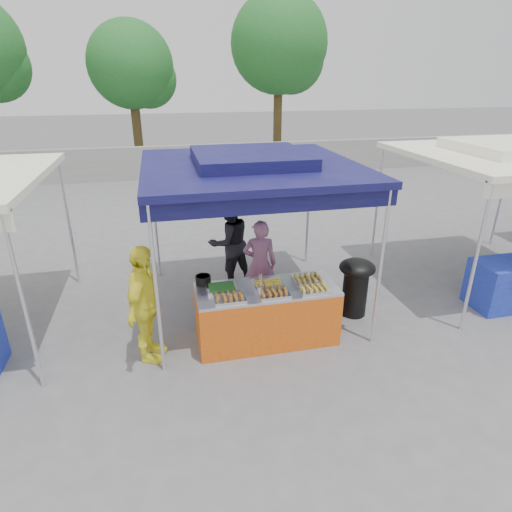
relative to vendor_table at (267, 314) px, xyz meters
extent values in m
plane|color=slate|center=(0.00, 0.10, -0.43)|extent=(80.00, 80.00, 0.00)
cube|color=gray|center=(0.00, 11.10, 0.17)|extent=(40.00, 0.25, 1.20)
cylinder|color=silver|center=(-1.50, -0.40, 0.72)|extent=(0.05, 0.05, 2.30)
cylinder|color=silver|center=(1.50, -0.40, 0.72)|extent=(0.05, 0.05, 2.30)
cylinder|color=silver|center=(-1.50, 2.60, 0.72)|extent=(0.05, 0.05, 2.30)
cylinder|color=silver|center=(1.50, 2.60, 0.72)|extent=(0.05, 0.05, 2.30)
cube|color=#131249|center=(0.00, 1.10, 1.92)|extent=(3.20, 3.20, 0.10)
cube|color=#131249|center=(0.00, 1.10, 2.05)|extent=(1.65, 1.65, 0.18)
cube|color=#131249|center=(0.00, -0.40, 1.77)|extent=(3.20, 0.04, 0.25)
cylinder|color=silver|center=(-3.00, -0.40, 0.72)|extent=(0.05, 0.05, 2.30)
cylinder|color=silver|center=(-3.00, 2.60, 0.72)|extent=(0.05, 0.05, 2.30)
cylinder|color=silver|center=(3.00, -0.40, 0.72)|extent=(0.05, 0.05, 2.30)
cylinder|color=silver|center=(3.00, 2.60, 0.72)|extent=(0.05, 0.05, 2.30)
cylinder|color=silver|center=(6.00, 2.60, 0.72)|extent=(0.05, 0.05, 2.30)
cube|color=white|center=(4.50, 1.10, 1.92)|extent=(3.20, 3.20, 0.10)
cube|color=white|center=(4.50, 1.10, 2.05)|extent=(1.65, 1.65, 0.18)
cylinder|color=#49381C|center=(-2.09, 13.22, 1.34)|extent=(0.36, 0.36, 3.53)
sphere|color=#236927|center=(-2.09, 13.22, 3.51)|extent=(3.23, 3.23, 3.23)
sphere|color=#236927|center=(-1.49, 13.42, 3.01)|extent=(2.22, 2.22, 2.22)
cylinder|color=#49381C|center=(3.75, 13.18, 1.70)|extent=(0.36, 0.36, 4.25)
sphere|color=#236927|center=(3.75, 13.18, 4.32)|extent=(3.89, 3.89, 3.89)
sphere|color=#236927|center=(4.35, 13.38, 3.71)|extent=(2.67, 2.67, 2.67)
cube|color=#DA5713|center=(0.00, 0.00, -0.02)|extent=(2.00, 0.80, 0.81)
cube|color=silver|center=(0.00, 0.00, 0.40)|extent=(2.00, 0.80, 0.04)
cube|color=white|center=(-0.57, -0.24, 0.45)|extent=(0.42, 0.30, 0.05)
cube|color=brown|center=(-0.57, -0.24, 0.49)|extent=(0.35, 0.25, 0.02)
cube|color=white|center=(0.04, -0.24, 0.45)|extent=(0.42, 0.30, 0.05)
cube|color=brown|center=(0.04, -0.24, 0.49)|extent=(0.35, 0.25, 0.02)
cube|color=white|center=(0.61, -0.24, 0.45)|extent=(0.42, 0.30, 0.05)
cube|color=gold|center=(0.61, -0.24, 0.49)|extent=(0.35, 0.25, 0.02)
cube|color=white|center=(-0.63, 0.07, 0.45)|extent=(0.42, 0.30, 0.05)
cube|color=#236221|center=(-0.63, 0.07, 0.49)|extent=(0.35, 0.25, 0.02)
cube|color=white|center=(0.03, 0.07, 0.45)|extent=(0.42, 0.30, 0.05)
cube|color=yellow|center=(0.03, 0.07, 0.49)|extent=(0.35, 0.25, 0.02)
cube|color=white|center=(0.63, 0.08, 0.45)|extent=(0.42, 0.30, 0.05)
cube|color=gold|center=(0.63, 0.08, 0.49)|extent=(0.35, 0.25, 0.02)
cylinder|color=black|center=(-0.86, 0.33, 0.49)|extent=(0.22, 0.22, 0.13)
cylinder|color=silver|center=(-0.12, -0.14, 0.48)|extent=(0.09, 0.09, 0.11)
cylinder|color=black|center=(1.57, 0.40, -0.04)|extent=(0.40, 0.40, 0.77)
ellipsoid|color=black|center=(1.57, 0.40, 0.41)|extent=(0.57, 0.57, 0.26)
cube|color=#1628B6|center=(-0.50, 0.61, -0.27)|extent=(0.52, 0.36, 0.31)
cube|color=#1628B6|center=(0.31, 0.72, -0.29)|extent=(0.44, 0.31, 0.27)
cube|color=#1628B6|center=(0.31, 0.72, -0.04)|extent=(0.41, 0.29, 0.25)
imported|color=#9A6287|center=(0.14, 1.02, 0.33)|extent=(0.61, 0.46, 1.51)
imported|color=black|center=(-0.22, 1.90, 0.41)|extent=(0.98, 0.87, 1.68)
imported|color=#FDF438|center=(-1.68, -0.08, 0.41)|extent=(0.69, 1.05, 1.66)
camera|label=1|loc=(-1.33, -5.20, 3.21)|focal=30.00mm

